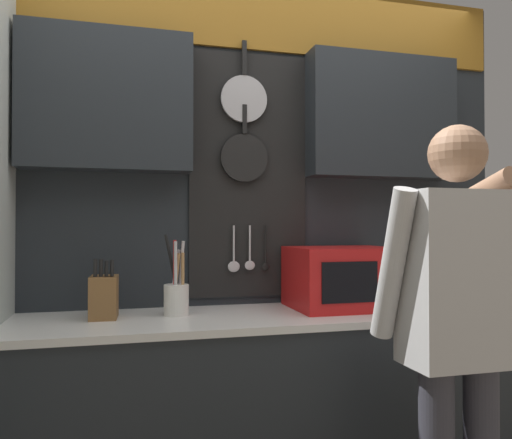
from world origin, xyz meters
TOP-DOWN VIEW (x-y plane):
  - base_cabinet_counter at (0.00, -0.00)m, footprint 2.17×0.59m
  - back_wall_unit at (0.00, 0.27)m, footprint 2.74×0.20m
  - microwave at (0.38, 0.05)m, footprint 0.47×0.40m
  - knife_block at (-0.70, 0.06)m, footprint 0.12×0.16m
  - utensil_crock at (-0.40, 0.06)m, footprint 0.11×0.11m
  - person at (0.52, -0.60)m, footprint 0.54×0.64m

SIDE VIEW (x-z plane):
  - base_cabinet_counter at x=0.00m, z-range 0.00..0.90m
  - person at x=0.52m, z-range 0.16..1.80m
  - utensil_crock at x=-0.40m, z-range 0.82..1.17m
  - knife_block at x=-0.70m, z-range 0.87..1.12m
  - microwave at x=0.38m, z-range 0.91..1.19m
  - back_wall_unit at x=0.00m, z-range 0.25..2.78m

